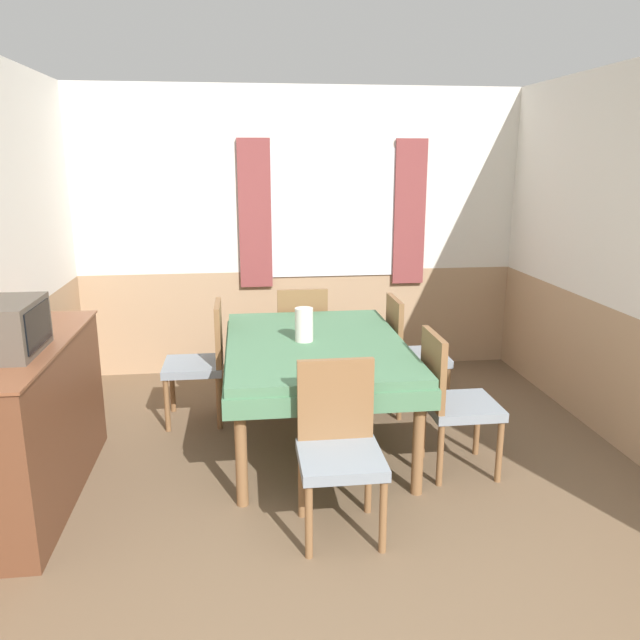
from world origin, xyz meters
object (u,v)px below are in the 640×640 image
at_px(chair_left_far, 202,358).
at_px(vase, 304,325).
at_px(chair_head_window, 301,335).
at_px(chair_right_near, 452,398).
at_px(chair_right_far, 410,350).
at_px(sideboard, 34,421).
at_px(tv, 11,328).
at_px(dining_table, 316,355).
at_px(chair_head_near, 339,443).

distance_m(chair_left_far, vase, 0.95).
bearing_deg(chair_head_window, chair_right_near, -62.78).
height_order(chair_right_far, chair_left_far, same).
bearing_deg(chair_left_far, sideboard, 138.83).
bearing_deg(tv, chair_right_far, 25.82).
relative_size(chair_left_far, tv, 1.91).
xyz_separation_m(dining_table, sideboard, (-1.72, -0.53, -0.17)).
distance_m(dining_table, chair_right_far, 0.97).
relative_size(chair_right_near, sideboard, 0.59).
height_order(chair_head_near, tv, tv).
height_order(dining_table, sideboard, sideboard).
relative_size(chair_left_far, chair_head_near, 1.00).
bearing_deg(chair_left_far, chair_head_near, -152.78).
height_order(dining_table, vase, vase).
xyz_separation_m(dining_table, chair_right_near, (0.81, -0.51, -0.15)).
relative_size(chair_head_near, tv, 1.91).
height_order(tv, vase, tv).
bearing_deg(chair_head_window, chair_head_near, -90.00).
height_order(chair_left_far, tv, tv).
height_order(chair_right_far, vase, vase).
bearing_deg(sideboard, tv, -88.32).
bearing_deg(chair_head_near, chair_head_window, -90.00).
xyz_separation_m(dining_table, chair_right_far, (0.81, 0.51, -0.15)).
bearing_deg(chair_right_near, chair_head_window, -152.78).
xyz_separation_m(chair_right_near, chair_head_window, (-0.81, 1.57, 0.00)).
relative_size(chair_right_far, tv, 1.91).
bearing_deg(chair_right_far, chair_left_far, -90.00).
bearing_deg(chair_right_near, vase, -120.82).
bearing_deg(vase, dining_table, -13.72).
distance_m(chair_right_near, tv, 2.60).
xyz_separation_m(chair_right_far, vase, (-0.89, -0.49, 0.37)).
height_order(chair_left_far, chair_right_near, same).
xyz_separation_m(dining_table, chair_head_near, (-0.00, -1.06, -0.15)).
height_order(dining_table, chair_left_far, chair_left_far).
height_order(chair_head_window, tv, tv).
distance_m(chair_right_far, tv, 2.86).
bearing_deg(vase, chair_head_near, -85.91).
relative_size(chair_right_far, chair_right_near, 1.00).
relative_size(chair_head_near, sideboard, 0.59).
distance_m(chair_left_far, chair_right_near, 1.91).
bearing_deg(vase, tv, -155.97).
distance_m(chair_head_near, sideboard, 1.80).
distance_m(chair_right_far, chair_head_window, 0.98).
bearing_deg(chair_head_near, chair_left_far, -62.78).
xyz_separation_m(sideboard, tv, (0.01, -0.18, 0.61)).
bearing_deg(chair_left_far, chair_right_near, -122.22).
height_order(sideboard, vase, vase).
bearing_deg(vase, chair_right_near, -30.82).
relative_size(chair_head_near, vase, 3.99).
distance_m(tv, vase, 1.81).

